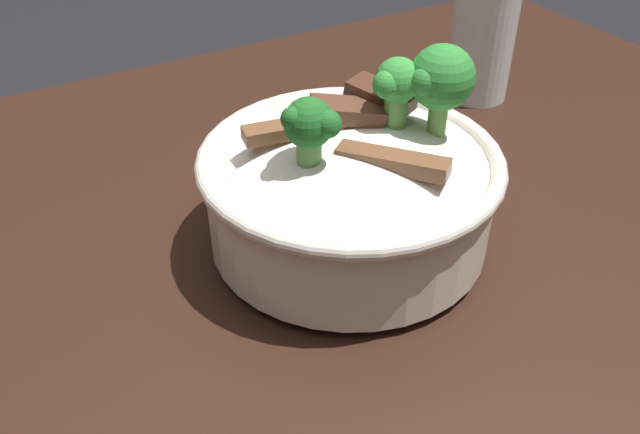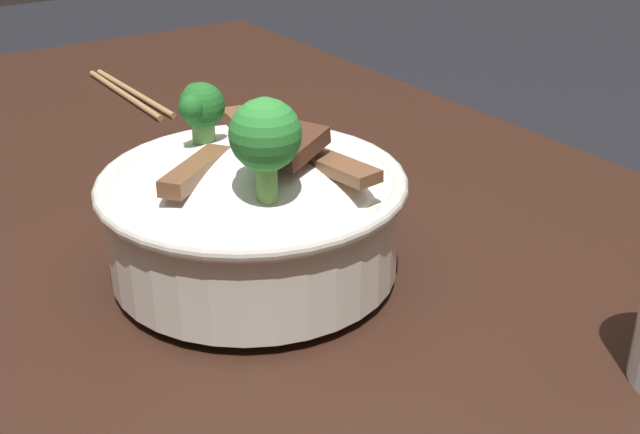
{
  "view_description": "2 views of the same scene",
  "coord_description": "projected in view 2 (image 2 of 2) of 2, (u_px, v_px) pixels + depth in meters",
  "views": [
    {
      "loc": [
        0.12,
        0.34,
        1.13
      ],
      "look_at": [
        -0.06,
        0.04,
        0.87
      ],
      "focal_mm": 37.96,
      "sensor_mm": 36.0,
      "label": 1
    },
    {
      "loc": [
        -0.56,
        0.25,
        1.11
      ],
      "look_at": [
        -0.15,
        -0.03,
        0.86
      ],
      "focal_mm": 45.35,
      "sensor_mm": 36.0,
      "label": 2
    }
  ],
  "objects": [
    {
      "name": "dining_table",
      "position": [
        200.0,
        321.0,
        0.72
      ],
      "size": [
        1.25,
        0.79,
        0.81
      ],
      "color": "black",
      "rests_on": "ground"
    },
    {
      "name": "rice_bowl",
      "position": [
        256.0,
        205.0,
        0.57
      ],
      "size": [
        0.22,
        0.22,
        0.15
      ],
      "color": "silver",
      "rests_on": "dining_table"
    },
    {
      "name": "chopsticks_pair",
      "position": [
        129.0,
        93.0,
        0.97
      ],
      "size": [
        0.21,
        0.02,
        0.01
      ],
      "color": "#9E7A4C",
      "rests_on": "dining_table"
    }
  ]
}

